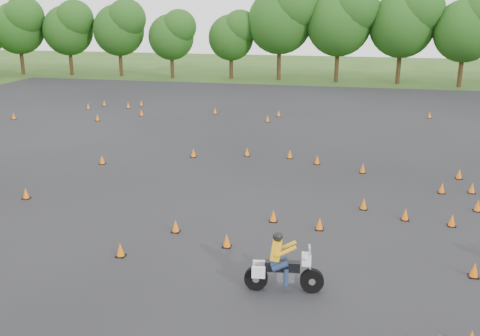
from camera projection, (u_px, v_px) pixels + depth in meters
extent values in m
plane|color=#2D5119|center=(217.00, 231.00, 19.54)|extent=(140.00, 140.00, 0.00)
plane|color=black|center=(249.00, 180.00, 25.14)|extent=(62.00, 62.00, 0.00)
cone|color=orange|center=(405.00, 214.00, 20.44)|extent=(0.26, 0.26, 0.45)
cone|color=orange|center=(320.00, 224.00, 19.57)|extent=(0.26, 0.26, 0.45)
cone|color=orange|center=(247.00, 152.00, 29.07)|extent=(0.26, 0.26, 0.45)
cone|color=orange|center=(120.00, 250.00, 17.49)|extent=(0.26, 0.26, 0.45)
cone|color=orange|center=(97.00, 118.00, 37.85)|extent=(0.26, 0.26, 0.45)
cone|color=orange|center=(279.00, 113.00, 39.27)|extent=(0.26, 0.26, 0.45)
cone|color=orange|center=(227.00, 241.00, 18.16)|extent=(0.26, 0.26, 0.45)
cone|color=orange|center=(268.00, 119.00, 37.45)|extent=(0.26, 0.26, 0.45)
cone|color=orange|center=(364.00, 204.00, 21.51)|extent=(0.26, 0.26, 0.45)
cone|color=orange|center=(102.00, 160.00, 27.60)|extent=(0.26, 0.26, 0.45)
cone|color=orange|center=(88.00, 106.00, 42.05)|extent=(0.26, 0.26, 0.45)
cone|color=orange|center=(26.00, 194.00, 22.69)|extent=(0.26, 0.26, 0.45)
cone|color=orange|center=(290.00, 154.00, 28.65)|extent=(0.26, 0.26, 0.45)
cone|color=orange|center=(442.00, 188.00, 23.35)|extent=(0.26, 0.26, 0.45)
cone|color=orange|center=(193.00, 153.00, 28.86)|extent=(0.26, 0.26, 0.45)
cone|color=orange|center=(452.00, 220.00, 19.87)|extent=(0.26, 0.26, 0.45)
cone|color=orange|center=(273.00, 216.00, 20.29)|extent=(0.26, 0.26, 0.45)
cone|color=orange|center=(141.00, 113.00, 39.50)|extent=(0.26, 0.26, 0.45)
cone|color=orange|center=(474.00, 270.00, 16.16)|extent=(0.26, 0.26, 0.45)
cone|color=orange|center=(363.00, 168.00, 26.17)|extent=(0.26, 0.26, 0.45)
cone|color=orange|center=(478.00, 206.00, 21.31)|extent=(0.26, 0.26, 0.45)
cone|color=orange|center=(430.00, 115.00, 38.76)|extent=(0.26, 0.26, 0.45)
cone|color=orange|center=(472.00, 188.00, 23.35)|extent=(0.26, 0.26, 0.45)
cone|color=orange|center=(104.00, 103.00, 43.32)|extent=(0.26, 0.26, 0.45)
cone|color=orange|center=(14.00, 116.00, 38.37)|extent=(0.26, 0.26, 0.45)
cone|color=orange|center=(141.00, 103.00, 43.28)|extent=(0.26, 0.26, 0.45)
cone|color=orange|center=(176.00, 226.00, 19.36)|extent=(0.26, 0.26, 0.45)
cone|color=orange|center=(459.00, 174.00, 25.28)|extent=(0.26, 0.26, 0.45)
cone|color=orange|center=(317.00, 160.00, 27.58)|extent=(0.26, 0.26, 0.45)
cone|color=orange|center=(128.00, 105.00, 42.40)|extent=(0.26, 0.26, 0.45)
cone|color=orange|center=(215.00, 111.00, 40.25)|extent=(0.26, 0.26, 0.45)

